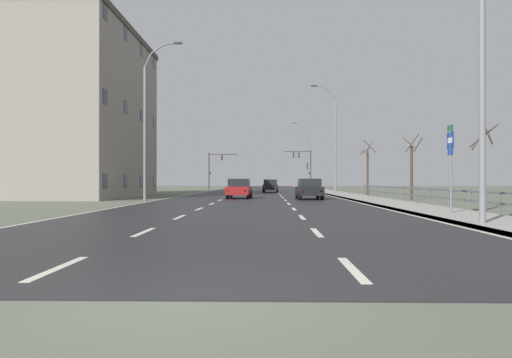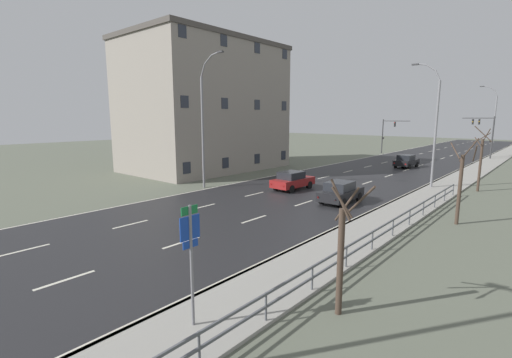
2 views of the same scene
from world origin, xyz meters
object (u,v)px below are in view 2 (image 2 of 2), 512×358
brick_building (206,107)px  street_lamp_distant (493,123)px  traffic_signal_right (485,130)px  traffic_signal_left (387,131)px  car_far_right (406,161)px  car_mid_centre (292,180)px  street_lamp_midground (434,128)px  street_lamp_left_bank (204,124)px  car_distant (341,192)px  highway_sign (191,251)px

brick_building → street_lamp_distant: bearing=56.5°
traffic_signal_right → brick_building: (-23.36, -33.63, 3.11)m
traffic_signal_left → car_far_right: traffic_signal_left is taller
street_lamp_distant → car_mid_centre: 41.15m
street_lamp_midground → traffic_signal_right: bearing=91.0°
street_lamp_left_bank → traffic_signal_left: street_lamp_left_bank is taller
car_mid_centre → car_distant: (5.37, -1.69, 0.00)m
traffic_signal_left → car_far_right: bearing=-61.6°
street_lamp_distant → street_lamp_left_bank: street_lamp_left_bank is taller
highway_sign → car_distant: (-4.19, 16.91, -1.56)m
car_far_right → traffic_signal_right: bearing=74.4°
brick_building → street_lamp_midground: bearing=10.7°
street_lamp_left_bank → highway_sign: street_lamp_left_bank is taller
traffic_signal_right → traffic_signal_left: bearing=-175.2°
car_distant → street_lamp_left_bank: bearing=-168.8°
street_lamp_left_bank → street_lamp_distant: bearing=71.4°
brick_building → highway_sign: bearing=-42.2°
street_lamp_midground → highway_sign: street_lamp_midground is taller
traffic_signal_right → traffic_signal_left: 14.08m
street_lamp_midground → traffic_signal_left: bearing=117.5°
car_far_right → street_lamp_distant: bearing=75.1°
brick_building → car_distant: bearing=-15.1°
street_lamp_distant → highway_sign: bearing=-89.1°
highway_sign → car_far_right: highway_sign is taller
street_lamp_midground → traffic_signal_right: (-0.52, 29.13, -0.99)m
street_lamp_left_bank → highway_sign: size_ratio=3.05×
street_lamp_midground → traffic_signal_left: street_lamp_midground is taller
street_lamp_left_bank → brick_building: 12.28m
car_distant → brick_building: 22.35m
car_mid_centre → car_far_right: size_ratio=1.00×
street_lamp_left_bank → car_mid_centre: 8.90m
street_lamp_midground → car_mid_centre: street_lamp_midground is taller
traffic_signal_right → brick_building: 41.06m
traffic_signal_right → car_distant: bearing=-94.0°
car_mid_centre → car_distant: 5.63m
street_lamp_distant → brick_building: 43.34m
car_mid_centre → car_far_right: 20.64m
highway_sign → car_mid_centre: 20.98m
highway_sign → car_mid_centre: size_ratio=0.88×
street_lamp_distant → traffic_signal_left: street_lamp_distant is taller
traffic_signal_right → traffic_signal_left: (-14.03, -1.17, -0.45)m
traffic_signal_right → car_distant: 39.44m
street_lamp_distant → street_lamp_left_bank: (-14.88, -44.26, 0.18)m
street_lamp_distant → highway_sign: 58.68m
street_lamp_left_bank → car_mid_centre: (6.26, 4.27, -4.67)m
highway_sign → traffic_signal_left: size_ratio=0.64×
street_lamp_midground → traffic_signal_right: street_lamp_midground is taller
street_lamp_left_bank → car_mid_centre: bearing=34.3°
traffic_signal_right → car_mid_centre: 38.52m
street_lamp_midground → street_lamp_left_bank: 19.53m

